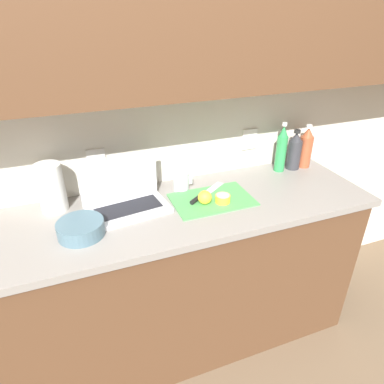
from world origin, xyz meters
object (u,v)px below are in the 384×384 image
Objects in this scene: lemon_whole_beside at (205,197)px; bottle_green_soda at (281,149)px; bottle_water_clear at (306,148)px; paper_towel_roll at (51,188)px; bowl_white at (81,228)px; lemon_half_cut at (223,199)px; laptop at (125,197)px; bottle_oil_tall at (294,151)px; measuring_cup at (181,181)px; knife at (202,196)px; cutting_board at (212,200)px.

lemon_whole_beside is 0.61m from bottle_green_soda.
paper_towel_roll is at bearing 179.78° from bottle_water_clear.
bottle_water_clear is 1.31× the size of bowl_white.
lemon_half_cut is 0.32× the size of paper_towel_roll.
bottle_green_soda is at bearing 20.63° from lemon_whole_beside.
laptop is 0.94m from bottle_green_soda.
bottle_water_clear is at bearing -2.50° from laptop.
laptop is 1.68× the size of bottle_oil_tall.
lemon_half_cut is 0.26× the size of bottle_green_soda.
bottle_water_clear reaches higher than paper_towel_roll.
paper_towel_roll reaches higher than measuring_cup.
paper_towel_roll is (-1.34, 0.01, 0.01)m from bottle_oil_tall.
bottle_green_soda is 1.13× the size of bottle_water_clear.
measuring_cup is (-0.05, 0.19, 0.01)m from lemon_whole_beside.
knife is 0.07m from lemon_whole_beside.
bottle_oil_tall is 1.27m from bowl_white.
laptop is at bearing -18.02° from paper_towel_roll.
bottle_green_soda is 0.17m from bottle_water_clear.
bowl_white reaches higher than knife.
measuring_cup reaches higher than bowl_white.
lemon_whole_beside is 0.69m from bottle_oil_tall.
cutting_board is 1.67× the size of bottle_oil_tall.
bottle_green_soda is at bearing 12.49° from bowl_white.
lemon_whole_beside is 0.59m from bowl_white.
lemon_whole_beside is at bearing -163.90° from bottle_water_clear.
measuring_cup is (-0.06, 0.13, 0.03)m from knife.
bottle_water_clear reaches higher than cutting_board.
bottle_water_clear is (0.08, 0.00, 0.01)m from bottle_oil_tall.
lemon_whole_beside is at bearing -17.69° from paper_towel_roll.
knife is at bearing 9.97° from bowl_white.
bowl_white is (-0.60, -0.10, 0.02)m from knife.
measuring_cup reaches higher than knife.
knife is 0.15m from measuring_cup.
laptop is 1.38× the size of bottle_green_soda.
knife is 0.60m from bowl_white.
laptop reaches higher than knife.
knife is 0.85× the size of bottle_green_soda.
cutting_board is 0.07m from lemon_whole_beside.
laptop is 0.43m from cutting_board.
laptop is 1.72× the size of paper_towel_roll.
cutting_board is 0.06m from lemon_half_cut.
lemon_half_cut is at bearing -23.88° from laptop.
lemon_whole_beside reaches higher than lemon_half_cut.
measuring_cup is 0.52× the size of bowl_white.
bottle_water_clear is 1.35m from bowl_white.
paper_towel_roll is (-0.10, 0.26, 0.08)m from bowl_white.
bottle_water_clear is (0.73, 0.15, 0.10)m from knife.
bottle_green_soda is (0.56, 0.21, 0.09)m from lemon_whole_beside.
knife is (0.37, -0.05, -0.04)m from laptop.
bottle_oil_tall reaches higher than laptop.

